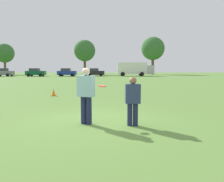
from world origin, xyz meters
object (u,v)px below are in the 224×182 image
at_px(traffic_cone, 54,92).
at_px(box_truck, 135,69).
at_px(parked_car_mid_left, 36,72).
at_px(parked_car_center, 67,72).
at_px(frisbee, 102,86).
at_px(player_defender, 133,99).
at_px(parked_car_near_left, 3,72).
at_px(player_thrower, 86,93).
at_px(parked_car_mid_right, 95,72).

height_order(traffic_cone, box_truck, box_truck).
bearing_deg(parked_car_mid_left, parked_car_center, 6.25).
bearing_deg(parked_car_mid_left, frisbee, -70.77).
xyz_separation_m(frisbee, traffic_cone, (-3.20, 7.38, -0.98)).
height_order(frisbee, box_truck, box_truck).
distance_m(player_defender, box_truck, 46.49).
xyz_separation_m(parked_car_near_left, parked_car_mid_left, (7.33, -0.65, 0.00)).
relative_size(traffic_cone, box_truck, 0.06).
relative_size(player_thrower, frisbee, 6.53).
distance_m(traffic_cone, parked_car_near_left, 41.61).
bearing_deg(player_defender, parked_car_center, 101.81).
bearing_deg(box_truck, parked_car_mid_right, -176.52).
height_order(traffic_cone, parked_car_near_left, parked_car_near_left).
distance_m(player_defender, parked_car_near_left, 50.38).
bearing_deg(parked_car_mid_left, player_defender, -69.83).
relative_size(parked_car_mid_left, parked_car_center, 1.00).
bearing_deg(traffic_cone, parked_car_mid_right, 88.15).
height_order(parked_car_mid_left, parked_car_center, same).
distance_m(parked_car_near_left, parked_car_center, 14.13).
xyz_separation_m(player_defender, frisbee, (-0.94, 0.36, 0.36)).
bearing_deg(parked_car_mid_left, box_truck, 5.36).
bearing_deg(frisbee, parked_car_near_left, 117.00).
relative_size(player_thrower, parked_car_near_left, 0.42).
relative_size(traffic_cone, parked_car_mid_right, 0.11).
xyz_separation_m(player_defender, box_truck, (6.36, 46.04, 0.91)).
relative_size(frisbee, parked_car_center, 0.06).
xyz_separation_m(parked_car_center, parked_car_mid_right, (6.42, 0.80, 0.00)).
height_order(parked_car_center, box_truck, box_truck).
bearing_deg(parked_car_center, frisbee, -79.27).
bearing_deg(box_truck, player_defender, -97.86).
height_order(frisbee, parked_car_center, parked_car_center).
height_order(player_defender, parked_car_near_left, parked_car_near_left).
bearing_deg(parked_car_mid_right, frisbee, -87.49).
xyz_separation_m(parked_car_near_left, parked_car_mid_right, (20.55, 0.90, 0.00)).
xyz_separation_m(player_thrower, parked_car_center, (-7.89, 44.41, -0.08)).
height_order(frisbee, traffic_cone, frisbee).
bearing_deg(player_thrower, player_defender, -10.33).
xyz_separation_m(traffic_cone, parked_car_center, (-5.20, 36.94, 0.69)).
bearing_deg(parked_car_mid_right, parked_car_center, -172.89).
bearing_deg(box_truck, frisbee, -99.07).
bearing_deg(box_truck, traffic_cone, -105.32).
bearing_deg(parked_car_center, parked_car_mid_left, -173.75).
bearing_deg(frisbee, player_thrower, -169.49).
distance_m(player_defender, frisbee, 1.07).
distance_m(frisbee, parked_car_mid_left, 46.15).
relative_size(player_thrower, parked_car_center, 0.42).
xyz_separation_m(traffic_cone, box_truck, (10.49, 38.31, 1.52)).
bearing_deg(parked_car_near_left, parked_car_mid_right, 2.50).
relative_size(frisbee, traffic_cone, 0.57).
bearing_deg(traffic_cone, player_defender, -61.87).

